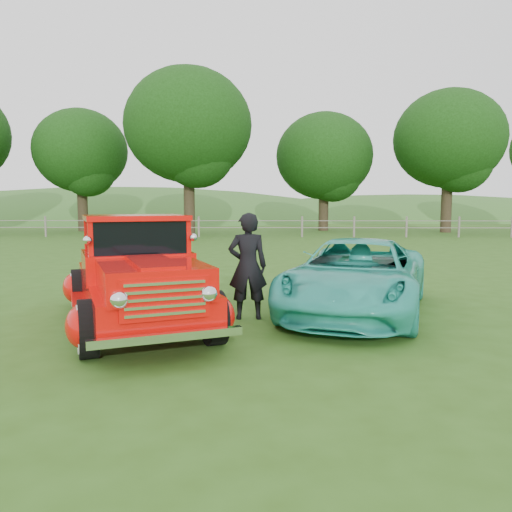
{
  "coord_description": "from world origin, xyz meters",
  "views": [
    {
      "loc": [
        1.01,
        -6.88,
        1.97
      ],
      "look_at": [
        0.82,
        1.2,
        1.11
      ],
      "focal_mm": 35.0,
      "sensor_mm": 36.0,
      "label": 1
    }
  ],
  "objects_px": {
    "tree_mid_west": "(81,151)",
    "tree_mid_east": "(449,139)",
    "man": "(248,266)",
    "teal_sedan": "(357,277)",
    "tree_near_east": "(324,156)",
    "red_pickup": "(136,277)",
    "tree_near_west": "(188,126)"
  },
  "relations": [
    {
      "from": "tree_mid_west",
      "to": "tree_mid_east",
      "type": "xyz_separation_m",
      "value": [
        25.0,
        -1.0,
        0.62
      ]
    },
    {
      "from": "tree_mid_east",
      "to": "man",
      "type": "bearing_deg",
      "value": -115.78
    },
    {
      "from": "tree_mid_west",
      "to": "teal_sedan",
      "type": "height_order",
      "value": "tree_mid_west"
    },
    {
      "from": "tree_near_east",
      "to": "tree_mid_east",
      "type": "bearing_deg",
      "value": -14.04
    },
    {
      "from": "teal_sedan",
      "to": "man",
      "type": "distance_m",
      "value": 2.01
    },
    {
      "from": "tree_near_east",
      "to": "teal_sedan",
      "type": "distance_m",
      "value": 27.54
    },
    {
      "from": "tree_mid_east",
      "to": "red_pickup",
      "type": "bearing_deg",
      "value": -118.43
    },
    {
      "from": "red_pickup",
      "to": "teal_sedan",
      "type": "xyz_separation_m",
      "value": [
        3.7,
        0.99,
        -0.13
      ]
    },
    {
      "from": "tree_near_west",
      "to": "tree_mid_east",
      "type": "height_order",
      "value": "tree_near_west"
    },
    {
      "from": "red_pickup",
      "to": "man",
      "type": "relative_size",
      "value": 2.91
    },
    {
      "from": "tree_near_west",
      "to": "man",
      "type": "xyz_separation_m",
      "value": [
        4.67,
        -23.53,
        -5.89
      ]
    },
    {
      "from": "man",
      "to": "tree_near_east",
      "type": "bearing_deg",
      "value": -105.15
    },
    {
      "from": "teal_sedan",
      "to": "tree_mid_east",
      "type": "bearing_deg",
      "value": 85.8
    },
    {
      "from": "teal_sedan",
      "to": "tree_near_east",
      "type": "bearing_deg",
      "value": 103.28
    },
    {
      "from": "tree_near_east",
      "to": "tree_near_west",
      "type": "bearing_deg",
      "value": -156.04
    },
    {
      "from": "tree_near_west",
      "to": "red_pickup",
      "type": "xyz_separation_m",
      "value": [
        2.91,
        -24.04,
        -6.0
      ]
    },
    {
      "from": "tree_mid_west",
      "to": "red_pickup",
      "type": "bearing_deg",
      "value": -68.03
    },
    {
      "from": "man",
      "to": "tree_mid_east",
      "type": "bearing_deg",
      "value": -121.99
    },
    {
      "from": "tree_mid_west",
      "to": "teal_sedan",
      "type": "xyz_separation_m",
      "value": [
        14.61,
        -26.05,
        -4.89
      ]
    },
    {
      "from": "tree_near_west",
      "to": "teal_sedan",
      "type": "height_order",
      "value": "tree_near_west"
    },
    {
      "from": "tree_near_west",
      "to": "tree_mid_west",
      "type": "bearing_deg",
      "value": 159.44
    },
    {
      "from": "tree_mid_east",
      "to": "man",
      "type": "distance_m",
      "value": 28.84
    },
    {
      "from": "tree_mid_east",
      "to": "tree_near_east",
      "type": "bearing_deg",
      "value": 165.96
    },
    {
      "from": "teal_sedan",
      "to": "man",
      "type": "xyz_separation_m",
      "value": [
        -1.93,
        -0.48,
        0.24
      ]
    },
    {
      "from": "tree_near_west",
      "to": "tree_near_east",
      "type": "xyz_separation_m",
      "value": [
        9.0,
        4.0,
        -1.55
      ]
    },
    {
      "from": "teal_sedan",
      "to": "tree_near_west",
      "type": "bearing_deg",
      "value": 124.33
    },
    {
      "from": "tree_near_west",
      "to": "man",
      "type": "distance_m",
      "value": 24.7
    },
    {
      "from": "tree_near_east",
      "to": "teal_sedan",
      "type": "xyz_separation_m",
      "value": [
        -2.39,
        -27.05,
        -4.59
      ]
    },
    {
      "from": "teal_sedan",
      "to": "man",
      "type": "height_order",
      "value": "man"
    },
    {
      "from": "tree_near_west",
      "to": "tree_near_east",
      "type": "height_order",
      "value": "tree_near_west"
    },
    {
      "from": "tree_near_east",
      "to": "red_pickup",
      "type": "distance_m",
      "value": 29.03
    },
    {
      "from": "tree_near_west",
      "to": "teal_sedan",
      "type": "xyz_separation_m",
      "value": [
        6.61,
        -23.05,
        -6.14
      ]
    }
  ]
}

